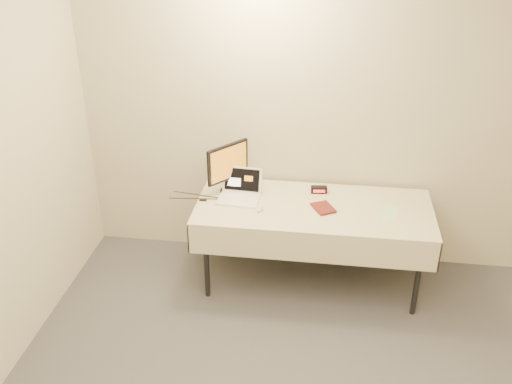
# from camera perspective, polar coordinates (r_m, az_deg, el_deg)

# --- Properties ---
(back_wall) EXTENTS (4.00, 0.10, 2.70)m
(back_wall) POSITION_cam_1_polar(r_m,az_deg,el_deg) (4.68, 6.43, 7.87)
(back_wall) COLOR beige
(back_wall) RESTS_ON ground
(table) EXTENTS (1.86, 0.81, 0.74)m
(table) POSITION_cam_1_polar(r_m,az_deg,el_deg) (4.55, 5.78, -2.09)
(table) COLOR black
(table) RESTS_ON ground
(laptop) EXTENTS (0.34, 0.31, 0.22)m
(laptop) POSITION_cam_1_polar(r_m,az_deg,el_deg) (4.60, -1.61, 0.07)
(laptop) COLOR white
(laptop) RESTS_ON table
(monitor) EXTENTS (0.28, 0.33, 0.42)m
(monitor) POSITION_cam_1_polar(r_m,az_deg,el_deg) (4.61, -2.83, 2.76)
(monitor) COLOR black
(monitor) RESTS_ON table
(book) EXTENTS (0.14, 0.08, 0.19)m
(book) POSITION_cam_1_polar(r_m,az_deg,el_deg) (4.41, 5.97, -0.78)
(book) COLOR maroon
(book) RESTS_ON table
(alarm_clock) EXTENTS (0.14, 0.07, 0.05)m
(alarm_clock) POSITION_cam_1_polar(r_m,az_deg,el_deg) (4.71, 6.32, 0.24)
(alarm_clock) COLOR black
(alarm_clock) RESTS_ON table
(clicker) EXTENTS (0.07, 0.10, 0.02)m
(clicker) POSITION_cam_1_polar(r_m,az_deg,el_deg) (4.43, 0.38, -1.72)
(clicker) COLOR silver
(clicker) RESTS_ON table
(paper_form) EXTENTS (0.16, 0.29, 0.00)m
(paper_form) POSITION_cam_1_polar(r_m,az_deg,el_deg) (4.52, 13.20, -2.08)
(paper_form) COLOR #B6E3B5
(paper_form) RESTS_ON table
(usb_dongle) EXTENTS (0.06, 0.02, 0.01)m
(usb_dongle) POSITION_cam_1_polar(r_m,az_deg,el_deg) (4.59, -5.32, -0.83)
(usb_dongle) COLOR black
(usb_dongle) RESTS_ON table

